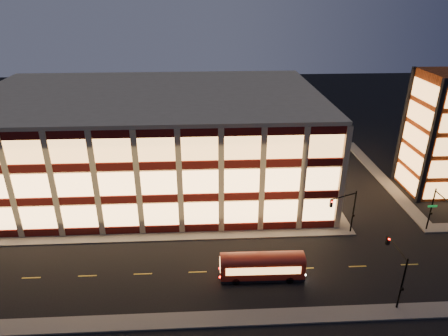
{
  "coord_description": "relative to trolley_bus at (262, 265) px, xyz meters",
  "views": [
    {
      "loc": [
        5.02,
        -41.31,
        28.83
      ],
      "look_at": [
        7.67,
        8.0,
        6.14
      ],
      "focal_mm": 32.0,
      "sensor_mm": 36.0,
      "label": 1
    }
  ],
  "objects": [
    {
      "name": "traffic_signal_far",
      "position": [
        11.29,
        7.51,
        2.44
      ],
      "size": [
        3.79,
        1.87,
        6.0
      ],
      "color": "black",
      "rests_on": "ground"
    },
    {
      "name": "ground",
      "position": [
        -10.92,
        7.28,
        -1.68
      ],
      "size": [
        200.0,
        200.0,
        0.0
      ],
      "primitive_type": "plane",
      "color": "black",
      "rests_on": "ground"
    },
    {
      "name": "sidewalk_tower_west",
      "position": [
        23.08,
        24.28,
        -1.6
      ],
      "size": [
        2.0,
        30.0,
        0.15
      ],
      "primitive_type": "cube",
      "color": "#514F4C",
      "rests_on": "ground"
    },
    {
      "name": "sidewalk_office_east",
      "position": [
        12.08,
        24.28,
        -1.6
      ],
      "size": [
        2.0,
        30.0,
        0.15
      ],
      "primitive_type": "cube",
      "color": "#514F4C",
      "rests_on": "ground"
    },
    {
      "name": "traffic_signal_right",
      "position": [
        22.58,
        6.65,
        2.42
      ],
      "size": [
        1.2,
        4.37,
        6.0
      ],
      "color": "black",
      "rests_on": "ground"
    },
    {
      "name": "traffic_signal_near",
      "position": [
        12.58,
        -3.76,
        2.45
      ],
      "size": [
        0.32,
        4.45,
        6.0
      ],
      "color": "black",
      "rests_on": "ground"
    },
    {
      "name": "trolley_bus",
      "position": [
        0.0,
        0.0,
        0.0
      ],
      "size": [
        8.96,
        2.47,
        3.03
      ],
      "rotation": [
        0.0,
        0.0,
        -0.01
      ],
      "color": "maroon",
      "rests_on": "ground"
    },
    {
      "name": "sidewalk_office_south",
      "position": [
        -13.92,
        8.28,
        -1.6
      ],
      "size": [
        54.0,
        2.0,
        0.15
      ],
      "primitive_type": "cube",
      "color": "#514F4C",
      "rests_on": "ground"
    },
    {
      "name": "office_building",
      "position": [
        -13.84,
        24.19,
        5.57
      ],
      "size": [
        50.45,
        30.45,
        14.5
      ],
      "color": "tan",
      "rests_on": "ground"
    },
    {
      "name": "sidewalk_near",
      "position": [
        -10.92,
        -5.72,
        -1.6
      ],
      "size": [
        100.0,
        2.0,
        0.15
      ],
      "primitive_type": "cube",
      "color": "#514F4C",
      "rests_on": "ground"
    },
    {
      "name": "stair_tower",
      "position": [
        29.03,
        19.23,
        7.31
      ],
      "size": [
        8.6,
        8.6,
        18.0
      ],
      "color": "#8C3814",
      "rests_on": "ground"
    }
  ]
}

